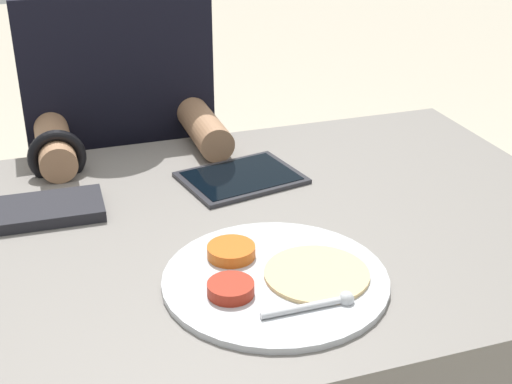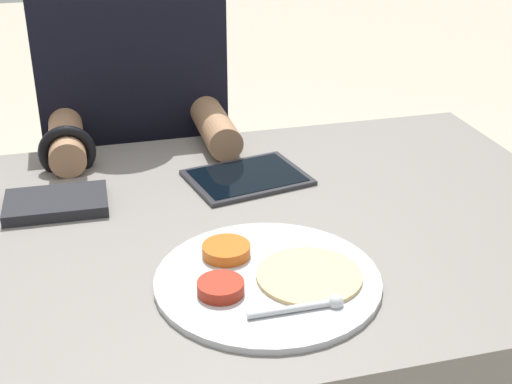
{
  "view_description": "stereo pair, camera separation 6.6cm",
  "coord_description": "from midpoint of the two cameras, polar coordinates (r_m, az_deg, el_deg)",
  "views": [
    {
      "loc": [
        -0.28,
        -1.0,
        1.32
      ],
      "look_at": [
        0.05,
        -0.01,
        0.81
      ],
      "focal_mm": 50.0,
      "sensor_mm": 36.0,
      "label": 1
    },
    {
      "loc": [
        -0.21,
        -1.02,
        1.32
      ],
      "look_at": [
        0.05,
        -0.01,
        0.81
      ],
      "focal_mm": 50.0,
      "sensor_mm": 36.0,
      "label": 2
    }
  ],
  "objects": [
    {
      "name": "thali_tray",
      "position": [
        1.03,
        2.75,
        -6.94
      ],
      "size": [
        0.33,
        0.33,
        0.03
      ],
      "color": "#B7BABF",
      "rests_on": "dining_table"
    },
    {
      "name": "red_notebook",
      "position": [
        1.27,
        -14.24,
        -0.94
      ],
      "size": [
        0.18,
        0.12,
        0.02
      ],
      "color": "silver",
      "rests_on": "dining_table"
    },
    {
      "name": "tablet_device",
      "position": [
        1.34,
        0.7,
        1.16
      ],
      "size": [
        0.24,
        0.2,
        0.01
      ],
      "color": "#28282D",
      "rests_on": "dining_table"
    },
    {
      "name": "person_diner",
      "position": [
        1.73,
        -8.3,
        1.01
      ],
      "size": [
        0.41,
        0.42,
        1.25
      ],
      "color": "black",
      "rests_on": "ground_plane"
    }
  ]
}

